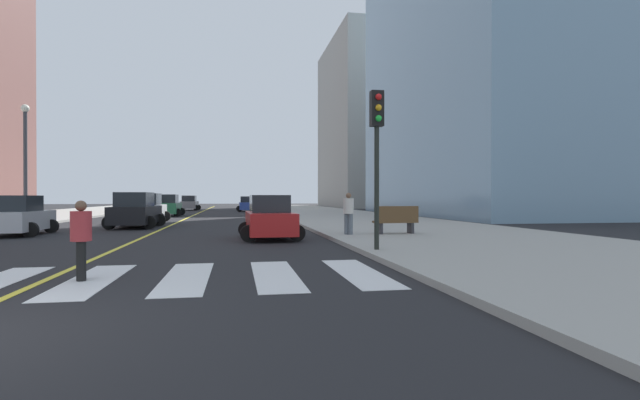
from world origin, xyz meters
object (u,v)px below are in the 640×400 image
(car_red_seventh, at_px, (270,218))
(pedestrian_crossing, at_px, (81,237))
(car_gray_third, at_px, (189,203))
(traffic_light_near_corner, at_px, (377,138))
(car_green_second, at_px, (168,206))
(car_silver_nearest, at_px, (18,217))
(pedestrian_waiting_east, at_px, (349,211))
(street_lamp, at_px, (25,152))
(car_white_fifth, at_px, (147,209))
(park_bench, at_px, (396,220))
(car_black_sixth, at_px, (135,211))
(car_blue_fourth, at_px, (247,204))

(car_red_seventh, distance_m, pedestrian_crossing, 9.66)
(car_gray_third, relative_size, car_red_seventh, 1.05)
(car_red_seventh, distance_m, traffic_light_near_corner, 6.74)
(car_green_second, distance_m, traffic_light_near_corner, 30.81)
(car_gray_third, xyz_separation_m, pedestrian_crossing, (2.63, -50.04, 0.03))
(car_silver_nearest, height_order, car_green_second, car_green_second)
(pedestrian_waiting_east, bearing_deg, car_gray_third, 144.76)
(car_silver_nearest, xyz_separation_m, car_gray_third, (3.52, 37.87, 0.04))
(traffic_light_near_corner, distance_m, street_lamp, 22.09)
(car_white_fifth, bearing_deg, car_gray_third, 90.58)
(car_white_fifth, xyz_separation_m, pedestrian_waiting_east, (10.06, -13.57, 0.19))
(car_silver_nearest, distance_m, traffic_light_near_corner, 16.17)
(pedestrian_waiting_east, bearing_deg, car_red_seventh, -143.48)
(car_gray_third, bearing_deg, street_lamp, -99.00)
(car_green_second, xyz_separation_m, car_white_fifth, (0.07, -10.16, 0.01))
(car_green_second, height_order, park_bench, car_green_second)
(car_green_second, height_order, street_lamp, street_lamp)
(car_white_fifth, relative_size, park_bench, 2.28)
(car_silver_nearest, distance_m, car_gray_third, 38.03)
(traffic_light_near_corner, relative_size, park_bench, 2.44)
(pedestrian_waiting_east, bearing_deg, park_bench, 40.65)
(car_white_fifth, distance_m, pedestrian_waiting_east, 16.90)
(car_gray_third, bearing_deg, car_white_fifth, -88.45)
(car_black_sixth, bearing_deg, pedestrian_waiting_east, -37.80)
(car_silver_nearest, distance_m, car_red_seventh, 11.02)
(car_green_second, bearing_deg, car_blue_fourth, 60.24)
(car_silver_nearest, distance_m, car_white_fifth, 10.39)
(car_silver_nearest, relative_size, park_bench, 2.09)
(car_red_seventh, bearing_deg, car_blue_fourth, -91.21)
(car_blue_fourth, height_order, car_black_sixth, car_black_sixth)
(car_black_sixth, relative_size, street_lamp, 0.65)
(car_black_sixth, bearing_deg, car_silver_nearest, -129.67)
(car_silver_nearest, bearing_deg, car_green_second, 79.14)
(pedestrian_crossing, distance_m, street_lamp, 20.87)
(street_lamp, bearing_deg, park_bench, -30.21)
(park_bench, relative_size, pedestrian_waiting_east, 1.11)
(car_blue_fourth, xyz_separation_m, street_lamp, (-12.71, -25.20, 3.31))
(car_gray_third, relative_size, park_bench, 2.21)
(car_silver_nearest, bearing_deg, car_blue_fourth, 70.79)
(car_black_sixth, relative_size, park_bench, 2.32)
(car_blue_fourth, bearing_deg, car_red_seventh, 89.62)
(car_red_seventh, bearing_deg, car_silver_nearest, -20.00)
(car_blue_fourth, relative_size, car_black_sixth, 0.89)
(car_gray_third, height_order, traffic_light_near_corner, traffic_light_near_corner)
(car_black_sixth, xyz_separation_m, park_bench, (11.62, -8.13, -0.19))
(car_black_sixth, bearing_deg, street_lamp, 162.21)
(car_blue_fourth, bearing_deg, street_lamp, 62.72)
(car_blue_fourth, bearing_deg, traffic_light_near_corner, 93.26)
(pedestrian_waiting_east, relative_size, street_lamp, 0.25)
(car_red_seventh, bearing_deg, car_gray_third, -81.85)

